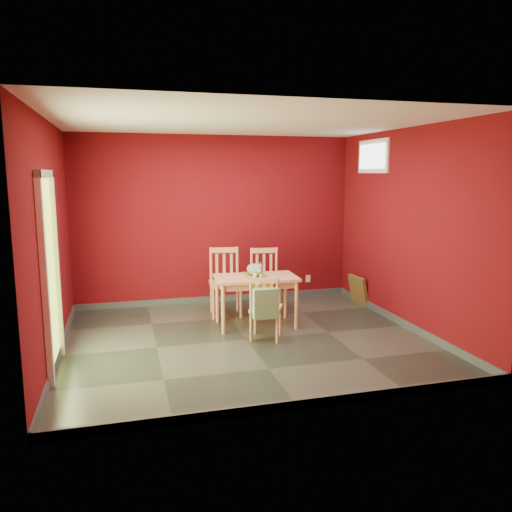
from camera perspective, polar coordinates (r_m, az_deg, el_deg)
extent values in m
plane|color=#2D342D|center=(6.45, -1.11, -9.53)|extent=(4.50, 4.50, 0.00)
plane|color=#60090F|center=(8.09, -4.59, 4.10)|extent=(4.50, 0.00, 4.50)
plane|color=#60090F|center=(4.26, 5.38, -0.67)|extent=(4.50, 0.00, 4.50)
plane|color=#60090F|center=(6.02, -22.43, 1.60)|extent=(0.00, 4.00, 4.00)
plane|color=#60090F|center=(7.04, 16.95, 2.93)|extent=(0.00, 4.00, 4.00)
plane|color=white|center=(6.13, -1.20, 15.08)|extent=(4.50, 4.50, 0.00)
cube|color=#3F4244|center=(8.30, -4.46, -4.88)|extent=(4.50, 0.02, 0.10)
cube|color=#3F4244|center=(4.67, 5.07, -16.55)|extent=(4.50, 0.02, 0.10)
cube|color=#3F4244|center=(6.31, -21.57, -10.17)|extent=(0.03, 4.00, 0.10)
cube|color=#3F4244|center=(7.28, 16.37, -7.29)|extent=(0.03, 4.00, 0.10)
cube|color=#B7D838|center=(5.68, -22.60, -2.17)|extent=(0.02, 0.85, 2.05)
cube|color=white|center=(5.21, -23.01, -2.72)|extent=(0.06, 0.08, 2.13)
cube|color=white|center=(6.12, -21.87, -0.95)|extent=(0.06, 0.08, 2.13)
cube|color=white|center=(5.57, -23.05, 8.64)|extent=(0.06, 1.01, 0.08)
cube|color=white|center=(7.86, 13.26, 11.02)|extent=(0.03, 0.90, 0.50)
cube|color=white|center=(7.85, 13.12, 11.03)|extent=(0.02, 0.76, 0.36)
cube|color=silver|center=(8.67, 5.97, -2.59)|extent=(0.08, 0.02, 0.12)
cube|color=tan|center=(6.86, 0.00, -2.50)|extent=(1.14, 0.70, 0.04)
cube|color=tan|center=(6.87, 0.00, -3.03)|extent=(1.03, 0.58, 0.09)
cylinder|color=tan|center=(6.59, -3.77, -6.13)|extent=(0.05, 0.05, 0.66)
cylinder|color=tan|center=(7.11, -4.44, -4.99)|extent=(0.05, 0.05, 0.66)
cylinder|color=tan|center=(6.81, 4.64, -5.63)|extent=(0.05, 0.05, 0.66)
cylinder|color=tan|center=(7.31, 3.40, -4.57)|extent=(0.05, 0.05, 0.66)
cube|color=olive|center=(6.85, 0.00, -2.31)|extent=(0.32, 0.62, 0.01)
cube|color=olive|center=(6.60, 0.70, -4.16)|extent=(0.29, 0.02, 0.30)
cube|color=tan|center=(7.42, -3.49, -3.20)|extent=(0.51, 0.51, 0.04)
cylinder|color=tan|center=(7.27, -4.88, -5.51)|extent=(0.04, 0.04, 0.46)
cylinder|color=tan|center=(7.65, -5.12, -4.75)|extent=(0.04, 0.04, 0.46)
cylinder|color=tan|center=(7.31, -1.74, -5.39)|extent=(0.04, 0.04, 0.46)
cylinder|color=tan|center=(7.69, -2.14, -4.64)|extent=(0.04, 0.04, 0.46)
cylinder|color=tan|center=(7.54, -5.18, -0.90)|extent=(0.04, 0.04, 0.50)
cylinder|color=tan|center=(7.58, -2.16, -0.81)|extent=(0.04, 0.04, 0.50)
cube|color=tan|center=(7.53, -3.68, 0.68)|extent=(0.42, 0.08, 0.08)
cube|color=tan|center=(7.56, -4.50, -1.21)|extent=(0.04, 0.03, 0.39)
cube|color=tan|center=(7.57, -3.66, -1.19)|extent=(0.04, 0.03, 0.39)
cube|color=tan|center=(7.58, -2.83, -1.16)|extent=(0.04, 0.03, 0.39)
cube|color=tan|center=(7.55, 1.11, -3.06)|extent=(0.51, 0.51, 0.04)
cylinder|color=tan|center=(7.40, -0.18, -5.25)|extent=(0.04, 0.04, 0.44)
cylinder|color=tan|center=(7.77, -0.51, -4.54)|extent=(0.04, 0.04, 0.44)
cylinder|color=tan|center=(7.45, 2.79, -5.16)|extent=(0.04, 0.04, 0.44)
cylinder|color=tan|center=(7.83, 2.32, -4.45)|extent=(0.04, 0.04, 0.44)
cylinder|color=tan|center=(7.67, -0.52, -0.86)|extent=(0.04, 0.04, 0.49)
cylinder|color=tan|center=(7.72, 2.35, -0.80)|extent=(0.04, 0.04, 0.49)
cube|color=tan|center=(7.66, 0.92, 0.64)|extent=(0.41, 0.10, 0.08)
cube|color=tan|center=(7.69, 0.12, -1.16)|extent=(0.04, 0.03, 0.38)
cube|color=tan|center=(7.70, 0.92, -1.14)|extent=(0.04, 0.03, 0.38)
cube|color=tan|center=(7.71, 1.71, -1.13)|extent=(0.04, 0.03, 0.38)
cube|color=tan|center=(6.39, 1.14, -6.00)|extent=(0.51, 0.51, 0.04)
cylinder|color=tan|center=(6.59, 2.77, -7.41)|extent=(0.03, 0.03, 0.38)
cylinder|color=tan|center=(6.27, 2.43, -8.28)|extent=(0.03, 0.03, 0.38)
cylinder|color=tan|center=(6.63, -0.10, -7.29)|extent=(0.03, 0.03, 0.38)
cylinder|color=tan|center=(6.32, -0.58, -8.14)|extent=(0.03, 0.03, 0.38)
cylinder|color=tan|center=(6.16, 2.46, -4.44)|extent=(0.03, 0.03, 0.41)
cylinder|color=tan|center=(6.20, -0.59, -4.32)|extent=(0.03, 0.03, 0.41)
cube|color=tan|center=(6.14, 0.93, -2.84)|extent=(0.33, 0.17, 0.06)
cube|color=tan|center=(6.17, 1.78, -4.74)|extent=(0.04, 0.03, 0.32)
cube|color=tan|center=(6.19, 0.93, -4.71)|extent=(0.04, 0.03, 0.32)
cube|color=tan|center=(6.20, 0.08, -4.68)|extent=(0.04, 0.03, 0.32)
cube|color=#709B65|center=(6.13, 1.13, -5.46)|extent=(0.32, 0.10, 0.37)
cylinder|color=#709B65|center=(6.10, 0.18, -3.13)|extent=(0.02, 0.16, 0.02)
cylinder|color=#709B65|center=(6.15, 1.78, -3.04)|extent=(0.02, 0.16, 0.02)
cube|color=brown|center=(8.27, 11.61, -3.82)|extent=(0.18, 0.47, 0.46)
cube|color=black|center=(8.27, 11.58, -3.82)|extent=(0.12, 0.33, 0.32)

